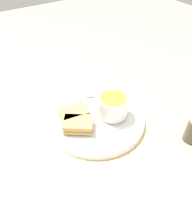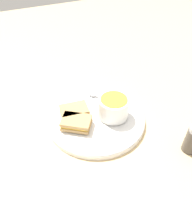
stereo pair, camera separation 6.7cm
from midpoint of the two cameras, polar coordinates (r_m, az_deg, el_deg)
name	(u,v)px [view 1 (the left image)]	position (r m, az deg, el deg)	size (l,w,h in m)	color
ground_plane	(96,120)	(0.69, -2.76, -2.36)	(2.40, 2.40, 0.00)	#D1B27F
plate	(96,118)	(0.68, -2.78, -1.77)	(0.30, 0.30, 0.02)	white
soup_bowl	(113,106)	(0.66, 1.61, 1.57)	(0.09, 0.09, 0.06)	white
spoon	(92,95)	(0.75, -3.67, 4.30)	(0.12, 0.09, 0.01)	silver
sandwich_half_near	(74,113)	(0.67, -8.60, -0.48)	(0.07, 0.09, 0.03)	tan
sandwich_half_far	(78,124)	(0.64, -7.64, -3.36)	(0.10, 0.10, 0.03)	tan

